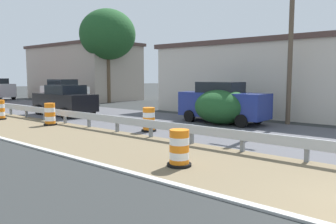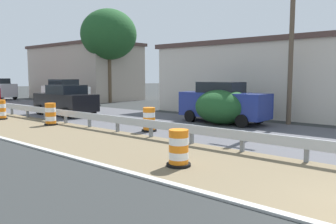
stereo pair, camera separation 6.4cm
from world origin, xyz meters
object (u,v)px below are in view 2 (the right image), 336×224
Objects in this scene: car_distant_a at (65,93)px; traffic_barrel_nearest at (179,150)px; traffic_barrel_far at (1,111)px; car_mid_far_lane at (0,89)px; traffic_barrel_mid at (51,115)px; traffic_barrel_close at (149,121)px; utility_pole_near at (292,33)px; car_trailing_near_lane at (223,102)px; car_trailing_far_lane at (65,100)px.

traffic_barrel_nearest is at bearing -22.35° from car_distant_a.
car_mid_far_lane reaches higher than traffic_barrel_far.
traffic_barrel_mid reaches higher than traffic_barrel_nearest.
utility_pole_near reaches higher than traffic_barrel_close.
traffic_barrel_close is 8.48m from utility_pole_near.
car_mid_far_lane is at bearing 72.89° from traffic_barrel_mid.
traffic_barrel_mid is 10.79m from car_distant_a.
traffic_barrel_mid is at bearing 79.14° from traffic_barrel_nearest.
utility_pole_near is (1.71, -2.86, 3.55)m from car_trailing_near_lane.
car_trailing_near_lane reaches higher than traffic_barrel_mid.
car_mid_far_lane is 0.49× the size of utility_pole_near.
traffic_barrel_far is at bearing 85.02° from traffic_barrel_nearest.
car_trailing_near_lane is 14.89m from car_distant_a.
car_mid_far_lane reaches higher than car_distant_a.
car_trailing_far_lane is at bearing -159.14° from car_trailing_near_lane.
car_mid_far_lane is at bearing -9.64° from car_trailing_far_lane.
traffic_barrel_mid is at bearing -34.57° from car_distant_a.
utility_pole_near is at bearing -32.25° from traffic_barrel_close.
traffic_barrel_nearest is 0.21× the size of car_trailing_near_lane.
car_trailing_near_lane reaches higher than traffic_barrel_far.
traffic_barrel_mid is 0.13× the size of utility_pole_near.
car_trailing_near_lane is at bearing -55.89° from traffic_barrel_far.
traffic_barrel_far is (-0.66, 4.21, 0.00)m from traffic_barrel_mid.
utility_pole_near is (8.77, -13.28, 4.13)m from traffic_barrel_far.
traffic_barrel_mid is at bearing 131.80° from utility_pole_near.
car_trailing_far_lane is 1.01× the size of car_distant_a.
car_mid_far_lane is 0.93× the size of car_trailing_far_lane.
traffic_barrel_mid is 4.43m from car_trailing_far_lane.
car_distant_a is at bearing 65.93° from traffic_barrel_nearest.
traffic_barrel_nearest is 5.99m from traffic_barrel_close.
traffic_barrel_far reaches higher than traffic_barrel_nearest.
traffic_barrel_close is at bearing 174.17° from car_trailing_far_lane.
car_mid_far_lane is at bearing 67.14° from traffic_barrel_far.
utility_pole_near is at bearing -48.20° from traffic_barrel_mid.
traffic_barrel_mid is 0.24× the size of car_distant_a.
traffic_barrel_nearest is 0.22× the size of car_distant_a.
car_mid_far_lane is 30.70m from utility_pole_near.
traffic_barrel_mid and traffic_barrel_far have the same top height.
car_trailing_near_lane is at bearing -13.44° from traffic_barrel_close.
car_mid_far_lane is 0.94× the size of car_distant_a.
car_trailing_near_lane is 1.01× the size of car_distant_a.
utility_pole_near reaches higher than car_distant_a.
traffic_barrel_close is 5.44m from traffic_barrel_mid.
traffic_barrel_mid is 0.24× the size of car_trailing_far_lane.
traffic_barrel_nearest is 0.23× the size of car_mid_far_lane.
car_trailing_far_lane is 0.53× the size of utility_pole_near.
traffic_barrel_close is 8.47m from car_trailing_far_lane.
traffic_barrel_far is 0.23× the size of car_trailing_near_lane.
traffic_barrel_close is 0.96× the size of traffic_barrel_far.
traffic_barrel_far is at bearing 105.05° from traffic_barrel_close.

